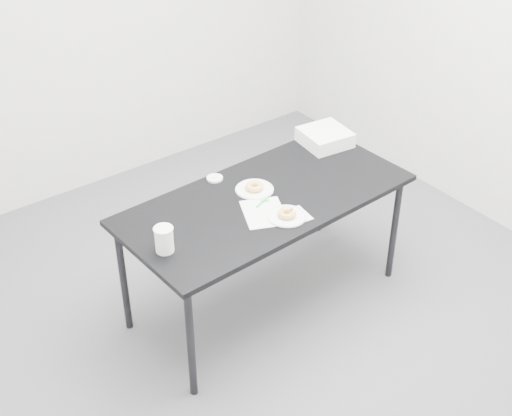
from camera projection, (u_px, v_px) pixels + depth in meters
floor at (254, 323)px, 4.20m from camera, size 4.00×4.00×0.00m
wall_back at (74, 9)px, 4.77m from camera, size 4.00×0.02×2.70m
wall_right at (509, 30)px, 4.44m from camera, size 0.02×4.00×2.70m
table at (266, 206)px, 3.98m from camera, size 1.68×0.85×0.75m
scorecard at (264, 213)px, 3.82m from camera, size 0.31×0.34×0.00m
logo_patch at (265, 200)px, 3.92m from camera, size 0.06×0.06×0.00m
pen at (263, 202)px, 3.90m from camera, size 0.12×0.05×0.01m
napkin at (295, 216)px, 3.80m from camera, size 0.17×0.17×0.00m
plate_near at (287, 216)px, 3.79m from camera, size 0.21×0.21×0.01m
donut_near at (287, 213)px, 3.78m from camera, size 0.12×0.12×0.03m
plate_far at (254, 189)px, 4.01m from camera, size 0.22×0.22×0.01m
donut_far at (254, 186)px, 4.00m from camera, size 0.12×0.12×0.03m
coffee_cup at (164, 239)px, 3.51m from camera, size 0.09×0.09×0.14m
cup_lid at (215, 178)px, 4.10m from camera, size 0.09×0.09×0.01m
bakery_box at (325, 137)px, 4.43m from camera, size 0.31×0.31×0.09m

